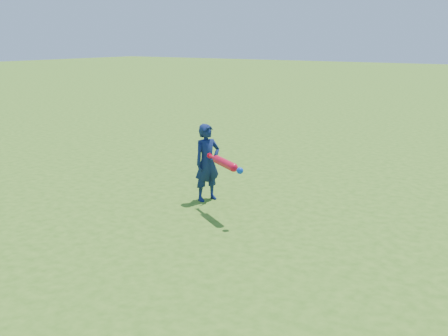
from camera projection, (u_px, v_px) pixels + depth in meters
name	position (u px, v px, depth m)	size (l,w,h in m)	color
ground	(235.00, 205.00, 6.41)	(80.00, 80.00, 0.00)	#386919
child	(207.00, 163.00, 6.48)	(0.37, 0.24, 1.01)	#101D4E
bat_swing	(226.00, 164.00, 5.84)	(0.77, 0.49, 0.10)	red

